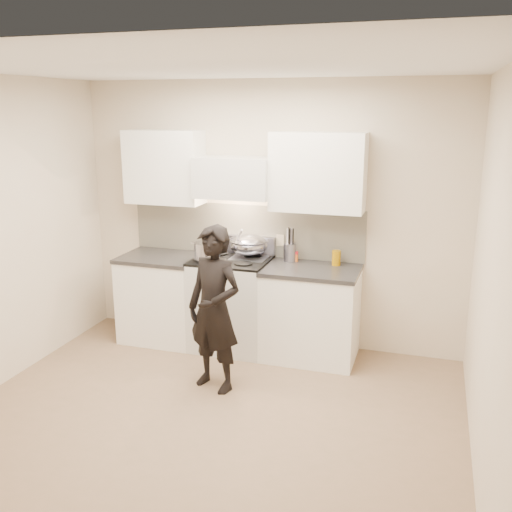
% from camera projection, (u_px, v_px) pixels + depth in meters
% --- Properties ---
extents(ground_plane, '(4.00, 4.00, 0.00)m').
position_uv_depth(ground_plane, '(207.00, 419.00, 4.57)').
color(ground_plane, '#85674E').
extents(room_shell, '(4.04, 3.54, 2.70)m').
position_uv_depth(room_shell, '(214.00, 215.00, 4.53)').
color(room_shell, beige).
rests_on(room_shell, ground).
extents(stove, '(0.76, 0.65, 0.96)m').
position_uv_depth(stove, '(232.00, 303.00, 5.86)').
color(stove, silver).
rests_on(stove, ground).
extents(counter_right, '(0.92, 0.67, 0.92)m').
position_uv_depth(counter_right, '(311.00, 313.00, 5.62)').
color(counter_right, white).
rests_on(counter_right, ground).
extents(counter_left, '(0.82, 0.67, 0.92)m').
position_uv_depth(counter_left, '(163.00, 297.00, 6.09)').
color(counter_left, white).
rests_on(counter_left, ground).
extents(wok, '(0.41, 0.49, 0.33)m').
position_uv_depth(wok, '(249.00, 245.00, 5.80)').
color(wok, '#A1A1B5').
rests_on(wok, stove).
extents(stock_pot, '(0.37, 0.30, 0.17)m').
position_uv_depth(stock_pot, '(207.00, 251.00, 5.64)').
color(stock_pot, '#A1A1B5').
rests_on(stock_pot, stove).
extents(utensil_crock, '(0.13, 0.13, 0.34)m').
position_uv_depth(utensil_crock, '(290.00, 251.00, 5.73)').
color(utensil_crock, '#9B9AAF').
rests_on(utensil_crock, counter_right).
extents(spice_jar, '(0.05, 0.05, 0.10)m').
position_uv_depth(spice_jar, '(296.00, 256.00, 5.73)').
color(spice_jar, orange).
rests_on(spice_jar, counter_right).
extents(oil_glass, '(0.08, 0.08, 0.15)m').
position_uv_depth(oil_glass, '(336.00, 258.00, 5.59)').
color(oil_glass, '#A97502').
rests_on(oil_glass, counter_right).
extents(person, '(0.62, 0.50, 1.47)m').
position_uv_depth(person, '(214.00, 309.00, 4.92)').
color(person, black).
rests_on(person, ground).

